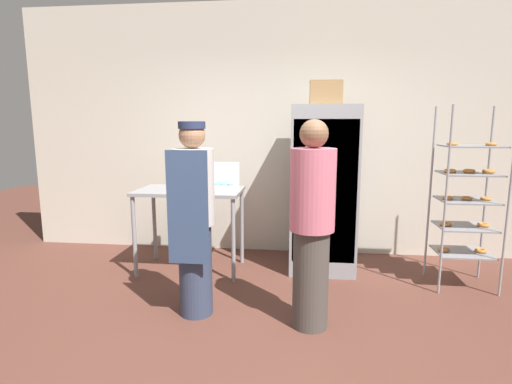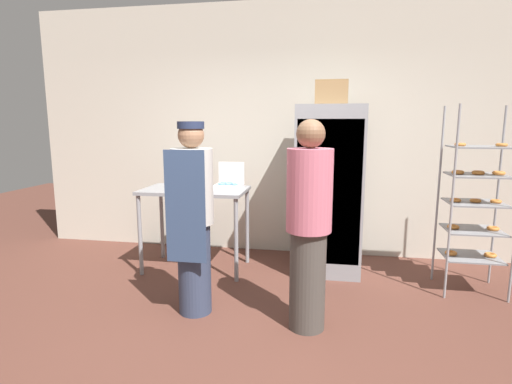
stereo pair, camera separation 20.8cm
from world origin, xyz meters
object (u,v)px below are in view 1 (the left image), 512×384
refrigerator (323,189)px  cardboard_storage_box (326,93)px  person_baker (194,217)px  donut_box (224,185)px  person_customer (312,225)px  blender_pitcher (185,176)px  baking_rack (467,200)px

refrigerator → cardboard_storage_box: size_ratio=5.34×
refrigerator → person_baker: bearing=-131.5°
donut_box → person_baker: person_baker is taller
cardboard_storage_box → person_customer: bearing=-96.3°
blender_pitcher → person_customer: person_customer is taller
baking_rack → person_customer: size_ratio=1.08×
refrigerator → blender_pitcher: size_ratio=6.92×
person_baker → person_customer: person_customer is taller
refrigerator → cardboard_storage_box: bearing=-91.3°
person_baker → person_customer: size_ratio=0.99×
blender_pitcher → person_baker: 1.31m
refrigerator → blender_pitcher: refrigerator is taller
donut_box → cardboard_storage_box: (1.07, 0.16, 0.97)m
refrigerator → person_baker: size_ratio=1.11×
refrigerator → person_baker: refrigerator is taller
refrigerator → cardboard_storage_box: 1.03m
person_customer → baking_rack: bearing=33.5°
donut_box → blender_pitcher: 0.51m
baking_rack → cardboard_storage_box: 1.76m
blender_pitcher → refrigerator: bearing=1.4°
baking_rack → donut_box: (-2.44, 0.18, 0.08)m
refrigerator → person_customer: bearing=-96.3°
cardboard_storage_box → person_baker: 1.99m
baking_rack → donut_box: size_ratio=6.05×
blender_pitcher → person_baker: (0.44, -1.23, -0.18)m
donut_box → blender_pitcher: (-0.48, 0.14, 0.07)m
cardboard_storage_box → person_customer: cardboard_storage_box is taller
donut_box → cardboard_storage_box: cardboard_storage_box is taller
person_baker → person_customer: 0.97m
donut_box → baking_rack: bearing=-4.3°
refrigerator → baking_rack: refrigerator is taller
refrigerator → baking_rack: 1.42m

